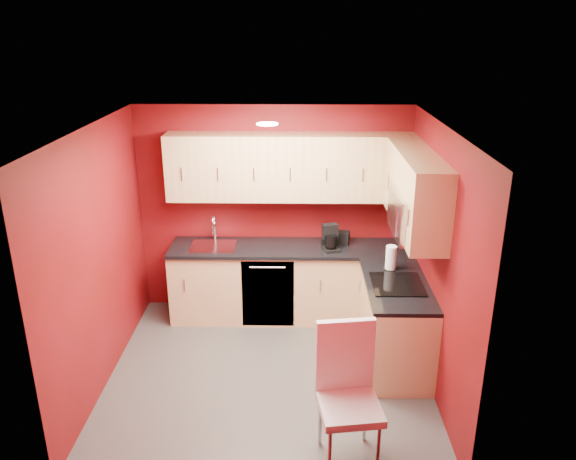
{
  "coord_description": "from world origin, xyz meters",
  "views": [
    {
      "loc": [
        0.28,
        -4.86,
        3.36
      ],
      "look_at": [
        0.19,
        0.55,
        1.35
      ],
      "focal_mm": 35.0,
      "sensor_mm": 36.0,
      "label": 1
    }
  ],
  "objects_px": {
    "coffee_maker": "(331,238)",
    "paper_towel": "(391,258)",
    "napkin_holder": "(343,238)",
    "dining_chair": "(350,400)",
    "microwave": "(414,213)",
    "sink": "(213,243)"
  },
  "relations": [
    {
      "from": "paper_towel",
      "to": "napkin_holder",
      "type": "bearing_deg",
      "value": 121.09
    },
    {
      "from": "microwave",
      "to": "napkin_holder",
      "type": "bearing_deg",
      "value": 117.2
    },
    {
      "from": "microwave",
      "to": "sink",
      "type": "height_order",
      "value": "microwave"
    },
    {
      "from": "microwave",
      "to": "paper_towel",
      "type": "height_order",
      "value": "microwave"
    },
    {
      "from": "dining_chair",
      "to": "napkin_holder",
      "type": "bearing_deg",
      "value": 79.18
    },
    {
      "from": "microwave",
      "to": "sink",
      "type": "distance_m",
      "value": 2.43
    },
    {
      "from": "napkin_holder",
      "to": "dining_chair",
      "type": "relative_size",
      "value": 0.12
    },
    {
      "from": "coffee_maker",
      "to": "dining_chair",
      "type": "height_order",
      "value": "coffee_maker"
    },
    {
      "from": "paper_towel",
      "to": "dining_chair",
      "type": "relative_size",
      "value": 0.22
    },
    {
      "from": "sink",
      "to": "paper_towel",
      "type": "bearing_deg",
      "value": -17.8
    },
    {
      "from": "dining_chair",
      "to": "coffee_maker",
      "type": "bearing_deg",
      "value": 82.79
    },
    {
      "from": "napkin_holder",
      "to": "paper_towel",
      "type": "xyz_separation_m",
      "value": [
        0.44,
        -0.73,
        0.06
      ]
    },
    {
      "from": "coffee_maker",
      "to": "paper_towel",
      "type": "bearing_deg",
      "value": -54.05
    },
    {
      "from": "coffee_maker",
      "to": "dining_chair",
      "type": "relative_size",
      "value": 0.25
    },
    {
      "from": "microwave",
      "to": "napkin_holder",
      "type": "xyz_separation_m",
      "value": [
        -0.57,
        1.1,
        -0.68
      ]
    },
    {
      "from": "coffee_maker",
      "to": "napkin_holder",
      "type": "height_order",
      "value": "coffee_maker"
    },
    {
      "from": "paper_towel",
      "to": "dining_chair",
      "type": "height_order",
      "value": "dining_chair"
    },
    {
      "from": "coffee_maker",
      "to": "microwave",
      "type": "bearing_deg",
      "value": -63.79
    },
    {
      "from": "sink",
      "to": "dining_chair",
      "type": "bearing_deg",
      "value": -59.77
    },
    {
      "from": "sink",
      "to": "napkin_holder",
      "type": "xyz_separation_m",
      "value": [
        1.53,
        0.1,
        0.04
      ]
    },
    {
      "from": "paper_towel",
      "to": "dining_chair",
      "type": "bearing_deg",
      "value": -107.79
    },
    {
      "from": "coffee_maker",
      "to": "napkin_holder",
      "type": "relative_size",
      "value": 2.03
    }
  ]
}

